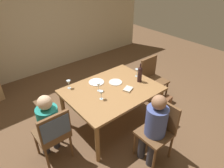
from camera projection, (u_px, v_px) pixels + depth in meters
ground_plane at (112, 122)px, 3.81m from camera, size 10.00×10.00×0.00m
rear_room_partition at (39, 20)px, 4.91m from camera, size 6.40×0.12×2.70m
dining_table at (112, 93)px, 3.46m from camera, size 1.52×1.15×0.75m
chair_near at (159, 127)px, 2.95m from camera, size 0.44×0.44×0.92m
chair_left_end at (54, 131)px, 2.79m from camera, size 0.44×0.46×0.92m
chair_right_end at (152, 77)px, 4.20m from camera, size 0.44×0.44×0.92m
person_woman_host at (155, 125)px, 2.83m from camera, size 0.35×0.30×1.12m
person_man_bearded at (48, 123)px, 2.87m from camera, size 0.30×0.34×1.11m
wine_bottle_tall_green at (140, 74)px, 3.55m from camera, size 0.08×0.08×0.35m
wine_glass_near_left at (101, 93)px, 3.12m from camera, size 0.07×0.07×0.15m
wine_glass_centre at (99, 85)px, 3.32m from camera, size 0.07×0.07×0.15m
wine_glass_near_right at (69, 83)px, 3.38m from camera, size 0.07×0.07×0.15m
wine_glass_far at (137, 71)px, 3.73m from camera, size 0.07×0.07×0.15m
dinner_plate_host at (96, 82)px, 3.59m from camera, size 0.27×0.27×0.01m
dinner_plate_guest_left at (115, 82)px, 3.59m from camera, size 0.23×0.23×0.01m
folded_napkin at (128, 89)px, 3.38m from camera, size 0.19×0.17×0.03m
handbag at (166, 103)px, 4.14m from camera, size 0.29×0.16×0.22m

